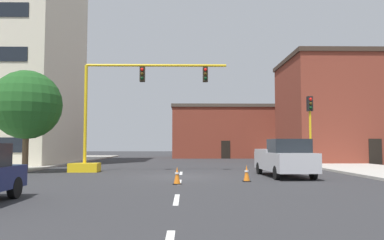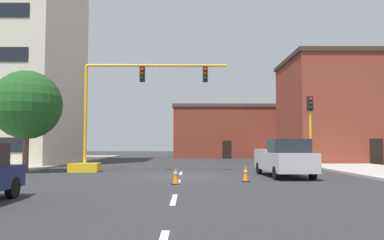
% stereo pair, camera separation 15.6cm
% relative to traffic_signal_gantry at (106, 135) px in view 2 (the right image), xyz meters
% --- Properties ---
extents(ground_plane, '(160.00, 160.00, 0.00)m').
position_rel_traffic_signal_gantry_xyz_m(ground_plane, '(4.76, -3.64, -2.29)').
color(ground_plane, '#2D2D30').
extents(sidewalk_left, '(6.00, 56.00, 0.14)m').
position_rel_traffic_signal_gantry_xyz_m(sidewalk_left, '(-7.75, 4.36, -2.22)').
color(sidewalk_left, '#9E998E').
rests_on(sidewalk_left, ground_plane).
extents(sidewalk_right, '(6.00, 56.00, 0.14)m').
position_rel_traffic_signal_gantry_xyz_m(sidewalk_right, '(17.27, 4.36, -2.22)').
color(sidewalk_right, '#B2ADA3').
rests_on(sidewalk_right, ground_plane).
extents(lane_stripe_seg_1, '(0.16, 2.40, 0.01)m').
position_rel_traffic_signal_gantry_xyz_m(lane_stripe_seg_1, '(4.76, -12.14, -2.28)').
color(lane_stripe_seg_1, silver).
rests_on(lane_stripe_seg_1, ground_plane).
extents(lane_stripe_seg_2, '(0.16, 2.40, 0.01)m').
position_rel_traffic_signal_gantry_xyz_m(lane_stripe_seg_2, '(4.76, -6.64, -2.28)').
color(lane_stripe_seg_2, silver).
rests_on(lane_stripe_seg_2, ground_plane).
extents(lane_stripe_seg_3, '(0.16, 2.40, 0.01)m').
position_rel_traffic_signal_gantry_xyz_m(lane_stripe_seg_3, '(4.76, -1.14, -2.28)').
color(lane_stripe_seg_3, silver).
rests_on(lane_stripe_seg_3, ground_plane).
extents(building_brick_center, '(13.45, 9.69, 6.79)m').
position_rel_traffic_signal_gantry_xyz_m(building_brick_center, '(9.94, 27.57, 1.11)').
color(building_brick_center, brown).
rests_on(building_brick_center, ground_plane).
extents(building_row_right, '(12.58, 9.74, 10.02)m').
position_rel_traffic_signal_gantry_xyz_m(building_row_right, '(20.88, 12.36, 2.73)').
color(building_row_right, brown).
rests_on(building_row_right, ground_plane).
extents(traffic_signal_gantry, '(9.81, 1.20, 6.83)m').
position_rel_traffic_signal_gantry_xyz_m(traffic_signal_gantry, '(0.00, 0.00, 0.00)').
color(traffic_signal_gantry, yellow).
rests_on(traffic_signal_gantry, ground_plane).
extents(traffic_light_pole_right, '(0.32, 0.47, 4.80)m').
position_rel_traffic_signal_gantry_xyz_m(traffic_light_pole_right, '(13.01, 0.17, 1.24)').
color(traffic_light_pole_right, yellow).
rests_on(traffic_light_pole_right, ground_plane).
extents(tree_left_near, '(4.23, 4.23, 6.27)m').
position_rel_traffic_signal_gantry_xyz_m(tree_left_near, '(-4.76, -0.57, 1.86)').
color(tree_left_near, brown).
rests_on(tree_left_near, ground_plane).
extents(pickup_truck_silver, '(2.21, 5.47, 1.99)m').
position_rel_traffic_signal_gantry_xyz_m(pickup_truck_silver, '(10.27, -3.80, -1.31)').
color(pickup_truck_silver, '#BCBCC1').
rests_on(pickup_truck_silver, ground_plane).
extents(traffic_cone_roadside_a, '(0.36, 0.36, 0.75)m').
position_rel_traffic_signal_gantry_xyz_m(traffic_cone_roadside_a, '(7.85, -6.43, -1.92)').
color(traffic_cone_roadside_a, black).
rests_on(traffic_cone_roadside_a, ground_plane).
extents(traffic_cone_roadside_b, '(0.36, 0.36, 0.75)m').
position_rel_traffic_signal_gantry_xyz_m(traffic_cone_roadside_b, '(4.67, -7.63, -1.92)').
color(traffic_cone_roadside_b, black).
rests_on(traffic_cone_roadside_b, ground_plane).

